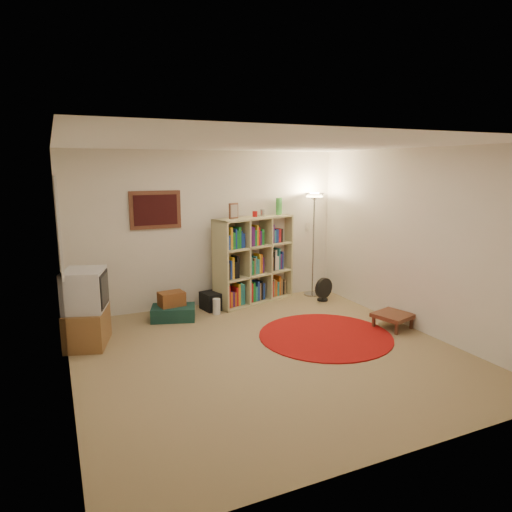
{
  "coord_description": "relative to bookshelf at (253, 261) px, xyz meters",
  "views": [
    {
      "loc": [
        -2.3,
        -4.73,
        2.25
      ],
      "look_at": [
        0.1,
        0.6,
        1.1
      ],
      "focal_mm": 32.0,
      "sensor_mm": 36.0,
      "label": 1
    }
  ],
  "objects": [
    {
      "name": "room",
      "position": [
        -0.76,
        -2.02,
        0.56
      ],
      "size": [
        4.54,
        4.54,
        2.54
      ],
      "color": "#8A7551",
      "rests_on": "ground"
    },
    {
      "name": "bookshelf",
      "position": [
        0.0,
        0.0,
        0.0
      ],
      "size": [
        1.5,
        0.82,
        1.73
      ],
      "rotation": [
        0.0,
        0.0,
        0.3
      ],
      "color": "tan",
      "rests_on": "ground"
    },
    {
      "name": "floor_lamp",
      "position": [
        1.13,
        -0.06,
        0.8
      ],
      "size": [
        0.42,
        0.42,
        1.81
      ],
      "rotation": [
        0.0,
        0.0,
        0.25
      ],
      "color": "#A0A0A4",
      "rests_on": "ground"
    },
    {
      "name": "floor_fan",
      "position": [
        1.11,
        -0.45,
        -0.5
      ],
      "size": [
        0.35,
        0.22,
        0.4
      ],
      "rotation": [
        0.0,
        0.0,
        0.25
      ],
      "color": "black",
      "rests_on": "ground"
    },
    {
      "name": "tv_stand",
      "position": [
        -2.69,
        -0.88,
        -0.22
      ],
      "size": [
        0.64,
        0.78,
        0.99
      ],
      "rotation": [
        0.0,
        0.0,
        -0.28
      ],
      "color": "brown",
      "rests_on": "ground"
    },
    {
      "name": "suitcase",
      "position": [
        -1.46,
        -0.36,
        -0.59
      ],
      "size": [
        0.73,
        0.58,
        0.2
      ],
      "rotation": [
        0.0,
        0.0,
        -0.31
      ],
      "color": "#12312B",
      "rests_on": "ground"
    },
    {
      "name": "wicker_basket",
      "position": [
        -1.46,
        -0.31,
        -0.39
      ],
      "size": [
        0.4,
        0.31,
        0.21
      ],
      "rotation": [
        0.0,
        0.0,
        0.13
      ],
      "color": "brown",
      "rests_on": "suitcase"
    },
    {
      "name": "duffel_bag",
      "position": [
        -0.71,
        -0.11,
        -0.56
      ],
      "size": [
        0.46,
        0.41,
        0.28
      ],
      "rotation": [
        0.0,
        0.0,
        0.2
      ],
      "color": "black",
      "rests_on": "ground"
    },
    {
      "name": "paper_towel",
      "position": [
        -0.78,
        -0.38,
        -0.57
      ],
      "size": [
        0.15,
        0.15,
        0.25
      ],
      "rotation": [
        0.0,
        0.0,
        0.32
      ],
      "color": "silver",
      "rests_on": "ground"
    },
    {
      "name": "red_rug",
      "position": [
        0.24,
        -1.87,
        -0.69
      ],
      "size": [
        1.79,
        1.79,
        0.02
      ],
      "color": "maroon",
      "rests_on": "ground"
    },
    {
      "name": "side_table",
      "position": [
        1.29,
        -1.99,
        -0.52
      ],
      "size": [
        0.57,
        0.57,
        0.21
      ],
      "rotation": [
        0.0,
        0.0,
        0.28
      ],
      "color": "#50291C",
      "rests_on": "ground"
    }
  ]
}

